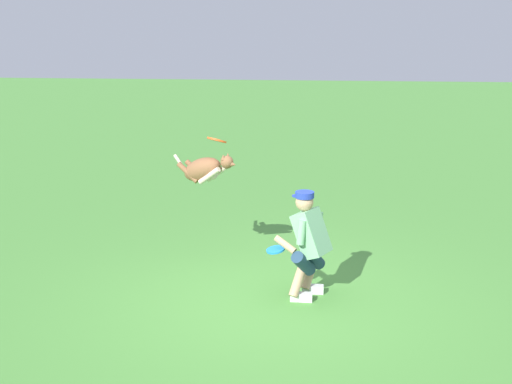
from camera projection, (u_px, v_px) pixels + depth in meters
ground_plane at (269, 304)px, 7.59m from camera, size 60.00×60.00×0.00m
person at (308, 242)px, 7.62m from camera, size 0.70×0.64×1.29m
dog at (205, 169)px, 8.60m from camera, size 0.93×0.55×0.50m
frisbee_flying at (217, 140)px, 8.42m from camera, size 0.26×0.27×0.14m
frisbee_held at (276, 250)px, 7.61m from camera, size 0.31×0.31×0.07m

